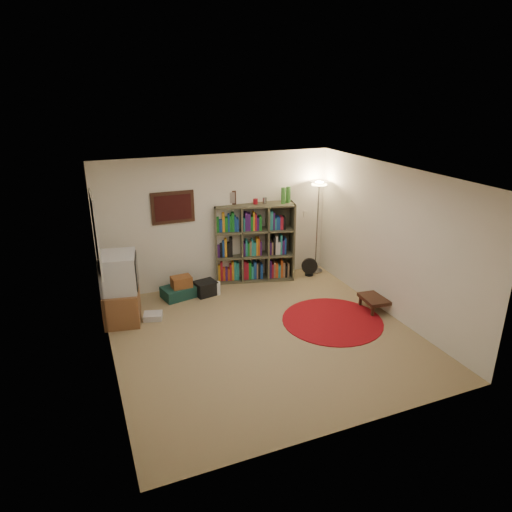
# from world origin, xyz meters

# --- Properties ---
(room) EXTENTS (4.54, 4.54, 2.54)m
(room) POSITION_xyz_m (-0.05, 0.05, 1.26)
(room) COLOR #88734F
(room) RESTS_ON ground
(bookshelf) EXTENTS (1.60, 0.81, 1.85)m
(bookshelf) POSITION_xyz_m (0.67, 2.15, 0.75)
(bookshelf) COLOR #4B4832
(bookshelf) RESTS_ON ground
(floor_lamp) EXTENTS (0.40, 0.40, 1.90)m
(floor_lamp) POSITION_xyz_m (2.01, 2.02, 1.58)
(floor_lamp) COLOR gray
(floor_lamp) RESTS_ON ground
(floor_fan) EXTENTS (0.33, 0.22, 0.37)m
(floor_fan) POSITION_xyz_m (1.79, 1.86, 0.19)
(floor_fan) COLOR black
(floor_fan) RESTS_ON ground
(tv_stand) EXTENTS (0.68, 0.87, 1.15)m
(tv_stand) POSITION_xyz_m (-1.96, 1.36, 0.56)
(tv_stand) COLOR brown
(tv_stand) RESTS_ON ground
(dvd_box) EXTENTS (0.36, 0.32, 0.10)m
(dvd_box) POSITION_xyz_m (-1.51, 1.20, 0.05)
(dvd_box) COLOR silver
(dvd_box) RESTS_ON ground
(suitcase) EXTENTS (0.72, 0.55, 0.21)m
(suitcase) POSITION_xyz_m (-0.89, 1.86, 0.10)
(suitcase) COLOR #13352E
(suitcase) RESTS_ON ground
(wicker_basket) EXTENTS (0.37, 0.28, 0.20)m
(wicker_basket) POSITION_xyz_m (-0.86, 1.83, 0.31)
(wicker_basket) COLOR brown
(wicker_basket) RESTS_ON suitcase
(duffel_bag) EXTENTS (0.43, 0.38, 0.26)m
(duffel_bag) POSITION_xyz_m (-0.43, 1.78, 0.13)
(duffel_bag) COLOR black
(duffel_bag) RESTS_ON ground
(paper_towel) EXTENTS (0.15, 0.15, 0.24)m
(paper_towel) POSITION_xyz_m (-0.23, 1.71, 0.12)
(paper_towel) COLOR white
(paper_towel) RESTS_ON ground
(red_rug) EXTENTS (1.66, 1.66, 0.01)m
(red_rug) POSITION_xyz_m (1.22, 0.01, 0.01)
(red_rug) COLOR maroon
(red_rug) RESTS_ON ground
(side_table) EXTENTS (0.57, 0.57, 0.24)m
(side_table) POSITION_xyz_m (2.16, 0.08, 0.20)
(side_table) COLOR black
(side_table) RESTS_ON ground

